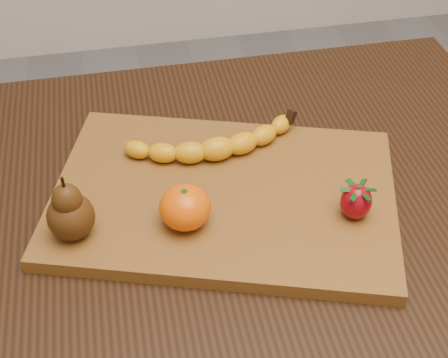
{
  "coord_description": "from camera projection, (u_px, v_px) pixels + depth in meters",
  "views": [
    {
      "loc": [
        -0.09,
        -0.59,
        1.35
      ],
      "look_at": [
        0.03,
        -0.0,
        0.8
      ],
      "focal_mm": 50.0,
      "sensor_mm": 36.0,
      "label": 1
    }
  ],
  "objects": [
    {
      "name": "table",
      "position": [
        204.0,
        250.0,
        0.9
      ],
      "size": [
        1.0,
        0.7,
        0.76
      ],
      "color": "black",
      "rests_on": "ground"
    },
    {
      "name": "cutting_board",
      "position": [
        224.0,
        196.0,
        0.83
      ],
      "size": [
        0.52,
        0.42,
        0.02
      ],
      "primitive_type": "cube",
      "rotation": [
        0.0,
        0.0,
        -0.31
      ],
      "color": "brown",
      "rests_on": "table"
    },
    {
      "name": "banana",
      "position": [
        217.0,
        149.0,
        0.86
      ],
      "size": [
        0.22,
        0.07,
        0.03
      ],
      "primitive_type": null,
      "rotation": [
        0.0,
        0.0,
        0.08
      ],
      "color": "#ECA20B",
      "rests_on": "cutting_board"
    },
    {
      "name": "pear",
      "position": [
        69.0,
        207.0,
        0.74
      ],
      "size": [
        0.07,
        0.07,
        0.09
      ],
      "primitive_type": null,
      "rotation": [
        0.0,
        0.0,
        0.23
      ],
      "color": "#44260B",
      "rests_on": "cutting_board"
    },
    {
      "name": "mandarin",
      "position": [
        185.0,
        207.0,
        0.76
      ],
      "size": [
        0.07,
        0.07,
        0.05
      ],
      "primitive_type": "ellipsoid",
      "rotation": [
        0.0,
        0.0,
        -0.02
      ],
      "color": "#F05702",
      "rests_on": "cutting_board"
    },
    {
      "name": "strawberry",
      "position": [
        356.0,
        201.0,
        0.78
      ],
      "size": [
        0.05,
        0.05,
        0.05
      ],
      "primitive_type": null,
      "rotation": [
        0.0,
        0.0,
        -0.2
      ],
      "color": "#94040F",
      "rests_on": "cutting_board"
    }
  ]
}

